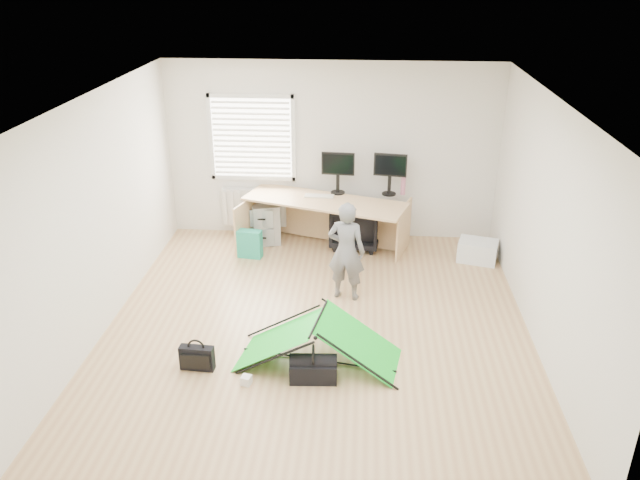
# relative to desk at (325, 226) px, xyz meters

# --- Properties ---
(ground) EXTENTS (5.50, 5.50, 0.00)m
(ground) POSITION_rel_desk_xyz_m (0.06, -2.11, -0.40)
(ground) COLOR tan
(ground) RESTS_ON ground
(back_wall) EXTENTS (5.00, 0.02, 2.70)m
(back_wall) POSITION_rel_desk_xyz_m (0.06, 0.64, 0.95)
(back_wall) COLOR silver
(back_wall) RESTS_ON ground
(window) EXTENTS (1.20, 0.06, 1.20)m
(window) POSITION_rel_desk_xyz_m (-1.14, 0.60, 1.15)
(window) COLOR silver
(window) RESTS_ON back_wall
(radiator) EXTENTS (1.00, 0.12, 0.60)m
(radiator) POSITION_rel_desk_xyz_m (-1.14, 0.56, 0.05)
(radiator) COLOR silver
(radiator) RESTS_ON back_wall
(desk) EXTENTS (2.48, 1.43, 0.81)m
(desk) POSITION_rel_desk_xyz_m (0.00, 0.00, 0.00)
(desk) COLOR tan
(desk) RESTS_ON ground
(filing_cabinet) EXTENTS (0.54, 0.63, 0.63)m
(filing_cabinet) POSITION_rel_desk_xyz_m (-0.94, 0.32, -0.09)
(filing_cabinet) COLOR #A9ACAE
(filing_cabinet) RESTS_ON ground
(monitor_left) EXTENTS (0.49, 0.14, 0.46)m
(monitor_left) POSITION_rel_desk_xyz_m (0.18, 0.32, 0.64)
(monitor_left) COLOR black
(monitor_left) RESTS_ON desk
(monitor_right) EXTENTS (0.49, 0.17, 0.46)m
(monitor_right) POSITION_rel_desk_xyz_m (0.94, 0.32, 0.63)
(monitor_right) COLOR black
(monitor_right) RESTS_ON desk
(keyboard) EXTENTS (0.44, 0.16, 0.02)m
(keyboard) POSITION_rel_desk_xyz_m (-0.09, 0.15, 0.41)
(keyboard) COLOR beige
(keyboard) RESTS_ON desk
(thermos) EXTENTS (0.09, 0.09, 0.26)m
(thermos) POSITION_rel_desk_xyz_m (1.15, 0.34, 0.53)
(thermos) COLOR #B66680
(thermos) RESTS_ON desk
(office_chair) EXTENTS (0.79, 0.81, 0.67)m
(office_chair) POSITION_rel_desk_xyz_m (0.47, 0.22, -0.07)
(office_chair) COLOR black
(office_chair) RESTS_ON ground
(person) EXTENTS (0.53, 0.40, 1.31)m
(person) POSITION_rel_desk_xyz_m (0.37, -1.38, 0.25)
(person) COLOR slate
(person) RESTS_ON ground
(kite) EXTENTS (1.83, 1.05, 0.54)m
(kite) POSITION_rel_desk_xyz_m (0.12, -2.82, -0.14)
(kite) COLOR #13CE28
(kite) RESTS_ON ground
(storage_crate) EXTENTS (0.62, 0.51, 0.30)m
(storage_crate) POSITION_rel_desk_xyz_m (2.24, -0.17, -0.25)
(storage_crate) COLOR white
(storage_crate) RESTS_ON ground
(tote_bag) EXTENTS (0.37, 0.20, 0.42)m
(tote_bag) POSITION_rel_desk_xyz_m (-1.08, -0.30, -0.19)
(tote_bag) COLOR #219E7D
(tote_bag) RESTS_ON ground
(laptop_bag) EXTENTS (0.37, 0.13, 0.27)m
(laptop_bag) POSITION_rel_desk_xyz_m (-1.16, -3.06, -0.27)
(laptop_bag) COLOR black
(laptop_bag) RESTS_ON ground
(white_box) EXTENTS (0.12, 0.12, 0.10)m
(white_box) POSITION_rel_desk_xyz_m (-0.59, -3.28, -0.35)
(white_box) COLOR silver
(white_box) RESTS_ON ground
(duffel_bag) EXTENTS (0.50, 0.28, 0.21)m
(duffel_bag) POSITION_rel_desk_xyz_m (0.10, -3.15, -0.30)
(duffel_bag) COLOR black
(duffel_bag) RESTS_ON ground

